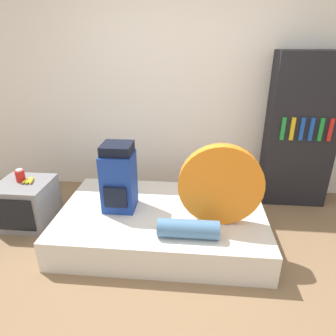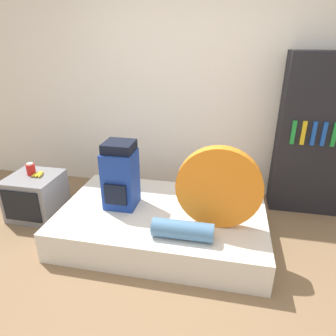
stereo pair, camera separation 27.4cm
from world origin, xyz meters
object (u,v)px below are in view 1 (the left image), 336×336
object	(u,v)px
tent_bag	(221,185)
bookshelf	(300,132)
sleeping_roll	(188,229)
canister	(20,176)
television	(27,203)
backpack	(119,178)

from	to	relation	value
tent_bag	bookshelf	xyz separation A→B (m)	(0.95, 1.04, 0.20)
sleeping_roll	bookshelf	distance (m)	1.84
canister	bookshelf	world-z (taller)	bookshelf
television	canister	xyz separation A→B (m)	(-0.04, 0.04, 0.30)
canister	bookshelf	bearing A→B (deg)	14.08
television	sleeping_roll	bearing A→B (deg)	-16.33
canister	bookshelf	distance (m)	3.08
backpack	tent_bag	world-z (taller)	tent_bag
sleeping_roll	television	distance (m)	1.80
sleeping_roll	bookshelf	xyz separation A→B (m)	(1.21, 1.29, 0.49)
tent_bag	television	world-z (taller)	tent_bag
tent_bag	sleeping_roll	bearing A→B (deg)	-136.03
tent_bag	canister	xyz separation A→B (m)	(-2.02, 0.29, -0.13)
backpack	sleeping_roll	world-z (taller)	backpack
bookshelf	television	bearing A→B (deg)	-164.96
television	bookshelf	size ratio (longest dim) A/B	0.30
sleeping_roll	bookshelf	size ratio (longest dim) A/B	0.30
tent_bag	sleeping_roll	size ratio (longest dim) A/B	1.44
television	canister	size ratio (longest dim) A/B	3.97
canister	backpack	bearing A→B (deg)	-6.88
television	tent_bag	bearing A→B (deg)	-7.13
sleeping_roll	canister	xyz separation A→B (m)	(-1.76, 0.55, 0.16)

